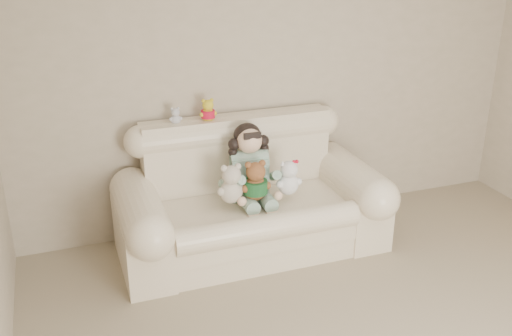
{
  "coord_description": "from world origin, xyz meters",
  "views": [
    {
      "loc": [
        -1.81,
        -1.93,
        2.42
      ],
      "look_at": [
        -0.43,
        1.9,
        0.75
      ],
      "focal_mm": 40.77,
      "sensor_mm": 36.0,
      "label": 1
    }
  ],
  "objects": [
    {
      "name": "brown_teddy",
      "position": [
        -0.44,
        1.88,
        0.69
      ],
      "size": [
        0.26,
        0.21,
        0.37
      ],
      "primitive_type": null,
      "rotation": [
        0.0,
        0.0,
        -0.1
      ],
      "color": "brown",
      "rests_on": "sofa"
    },
    {
      "name": "wall_back",
      "position": [
        0.0,
        2.5,
        1.3
      ],
      "size": [
        4.5,
        0.0,
        4.5
      ],
      "primitive_type": "plane",
      "rotation": [
        1.57,
        0.0,
        0.0
      ],
      "color": "#BCAB95",
      "rests_on": "ground"
    },
    {
      "name": "grey_mini_plush",
      "position": [
        -0.93,
        2.36,
        1.09
      ],
      "size": [
        0.11,
        0.09,
        0.16
      ],
      "primitive_type": null,
      "rotation": [
        0.0,
        0.0,
        -0.12
      ],
      "color": "silver",
      "rests_on": "sofa"
    },
    {
      "name": "seated_child",
      "position": [
        -0.42,
        2.08,
        0.73
      ],
      "size": [
        0.45,
        0.52,
        0.63
      ],
      "primitive_type": null,
      "rotation": [
        0.0,
        0.0,
        -0.17
      ],
      "color": "#33795A",
      "rests_on": "sofa"
    },
    {
      "name": "sofa",
      "position": [
        -0.43,
        2.0,
        0.52
      ],
      "size": [
        2.1,
        0.95,
        1.03
      ],
      "primitive_type": null,
      "color": "#FFF3CD",
      "rests_on": "floor"
    },
    {
      "name": "yellow_mini_bear",
      "position": [
        -0.67,
        2.34,
        1.12
      ],
      "size": [
        0.17,
        0.14,
        0.22
      ],
      "primitive_type": null,
      "rotation": [
        0.0,
        0.0,
        -0.29
      ],
      "color": "yellow",
      "rests_on": "sofa"
    },
    {
      "name": "cream_teddy",
      "position": [
        -0.63,
        1.89,
        0.68
      ],
      "size": [
        0.27,
        0.22,
        0.37
      ],
      "primitive_type": null,
      "rotation": [
        0.0,
        0.0,
        0.2
      ],
      "color": "beige",
      "rests_on": "sofa"
    },
    {
      "name": "white_cat",
      "position": [
        -0.17,
        1.88,
        0.67
      ],
      "size": [
        0.23,
        0.19,
        0.34
      ],
      "primitive_type": null,
      "rotation": [
        0.0,
        0.0,
        -0.09
      ],
      "color": "white",
      "rests_on": "sofa"
    }
  ]
}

